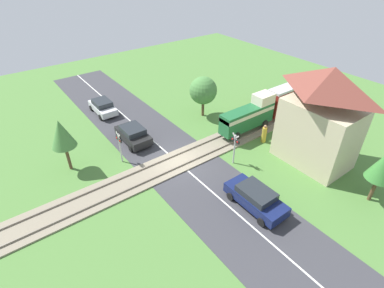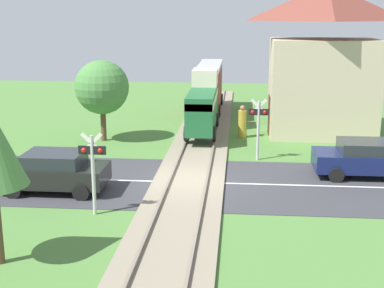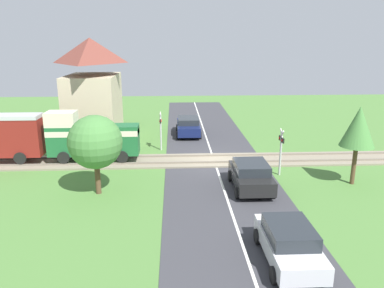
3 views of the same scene
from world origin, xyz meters
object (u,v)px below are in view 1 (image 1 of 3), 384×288
(car_near_crossing, at_px, (133,134))
(pedestrian_by_station, at_px, (264,134))
(car_far_side, at_px, (256,198))
(car_behind_queue, at_px, (103,106))
(train, at_px, (275,104))
(crossing_signal_west_approach, at_px, (119,143))
(station_building, at_px, (321,119))
(crossing_signal_east_approach, at_px, (235,145))

(car_near_crossing, height_order, pedestrian_by_station, pedestrian_by_station)
(car_near_crossing, distance_m, car_far_side, 12.39)
(car_behind_queue, xyz_separation_m, pedestrian_by_station, (13.78, 9.36, 0.03))
(train, bearing_deg, crossing_signal_west_approach, -100.38)
(station_building, distance_m, pedestrian_by_station, 5.32)
(car_near_crossing, xyz_separation_m, crossing_signal_east_approach, (7.64, 5.04, 1.01))
(car_near_crossing, relative_size, crossing_signal_east_approach, 1.38)
(car_near_crossing, xyz_separation_m, car_far_side, (12.05, 2.88, -0.00))
(crossing_signal_east_approach, distance_m, station_building, 6.76)
(crossing_signal_east_approach, xyz_separation_m, pedestrian_by_station, (-0.68, 4.33, -1.02))
(car_far_side, xyz_separation_m, pedestrian_by_station, (-5.09, 6.48, 0.00))
(car_far_side, distance_m, station_building, 8.20)
(car_near_crossing, distance_m, pedestrian_by_station, 11.67)
(crossing_signal_west_approach, distance_m, pedestrian_by_station, 12.55)
(train, height_order, car_behind_queue, train)
(car_far_side, height_order, car_behind_queue, car_far_side)
(train, relative_size, station_building, 1.64)
(car_behind_queue, distance_m, pedestrian_by_station, 16.66)
(car_far_side, xyz_separation_m, crossing_signal_west_approach, (-9.98, -5.04, 1.02))
(crossing_signal_east_approach, xyz_separation_m, station_building, (3.52, 5.39, 2.08))
(car_far_side, bearing_deg, crossing_signal_west_approach, -153.22)
(crossing_signal_west_approach, bearing_deg, car_behind_queue, 166.38)
(train, bearing_deg, car_far_side, -54.72)
(car_far_side, bearing_deg, car_behind_queue, -171.32)
(car_far_side, relative_size, crossing_signal_west_approach, 1.58)
(car_far_side, relative_size, crossing_signal_east_approach, 1.58)
(car_near_crossing, bearing_deg, car_far_side, 13.44)
(car_behind_queue, bearing_deg, crossing_signal_west_approach, -13.62)
(train, distance_m, pedestrian_by_station, 4.37)
(train, height_order, crossing_signal_east_approach, train)
(crossing_signal_west_approach, bearing_deg, pedestrian_by_station, 67.03)
(train, distance_m, car_near_crossing, 13.96)
(crossing_signal_east_approach, height_order, pedestrian_by_station, crossing_signal_east_approach)
(pedestrian_by_station, bearing_deg, crossing_signal_west_approach, -112.97)
(crossing_signal_west_approach, relative_size, crossing_signal_east_approach, 1.00)
(crossing_signal_west_approach, bearing_deg, station_building, 54.16)
(car_far_side, height_order, pedestrian_by_station, pedestrian_by_station)
(pedestrian_by_station, bearing_deg, train, 119.71)
(car_near_crossing, distance_m, car_behind_queue, 6.82)
(train, bearing_deg, car_behind_queue, -131.84)
(car_behind_queue, distance_m, crossing_signal_east_approach, 15.35)
(car_far_side, bearing_deg, station_building, 96.73)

